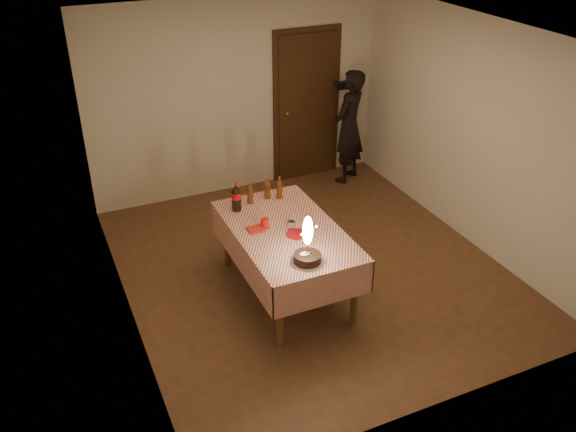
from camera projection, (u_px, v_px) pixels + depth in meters
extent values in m
cube|color=brown|center=(311.00, 268.00, 6.85)|extent=(4.00, 4.50, 0.01)
cube|color=beige|center=(238.00, 98.00, 8.00)|extent=(4.00, 0.04, 2.60)
cube|color=beige|center=(449.00, 279.00, 4.43)|extent=(4.00, 0.04, 2.60)
cube|color=beige|center=(115.00, 199.00, 5.50)|extent=(0.04, 4.50, 2.60)
cube|color=beige|center=(471.00, 132.00, 6.93)|extent=(0.04, 4.50, 2.60)
cube|color=silver|center=(316.00, 32.00, 5.58)|extent=(4.00, 4.50, 0.04)
cube|color=#472814|center=(307.00, 108.00, 8.47)|extent=(0.85, 0.05, 2.05)
sphere|color=#B28C33|center=(287.00, 114.00, 8.33)|extent=(0.06, 0.06, 0.06)
cube|color=brown|center=(286.00, 232.00, 6.09)|extent=(0.90, 1.60, 0.04)
cylinder|color=brown|center=(280.00, 315.00, 5.55)|extent=(0.07, 0.07, 0.72)
cylinder|color=brown|center=(355.00, 294.00, 5.83)|extent=(0.07, 0.07, 0.72)
cylinder|color=brown|center=(227.00, 237.00, 6.73)|extent=(0.07, 0.07, 0.72)
cylinder|color=brown|center=(291.00, 223.00, 7.01)|extent=(0.07, 0.07, 0.72)
cube|color=beige|center=(286.00, 230.00, 6.08)|extent=(1.02, 1.72, 0.01)
cube|color=beige|center=(324.00, 290.00, 5.49)|extent=(1.02, 0.01, 0.34)
cube|color=beige|center=(255.00, 208.00, 6.84)|extent=(1.02, 0.01, 0.34)
cube|color=beige|center=(239.00, 256.00, 5.99)|extent=(0.01, 1.72, 0.34)
cube|color=beige|center=(330.00, 234.00, 6.34)|extent=(0.01, 1.72, 0.34)
cylinder|color=white|center=(307.00, 261.00, 5.56)|extent=(0.32, 0.32, 0.01)
cylinder|color=black|center=(307.00, 258.00, 5.54)|extent=(0.25, 0.25, 0.08)
cylinder|color=white|center=(305.00, 254.00, 5.53)|extent=(0.07, 0.07, 0.00)
sphere|color=red|center=(311.00, 253.00, 5.52)|extent=(0.02, 0.02, 0.02)
cube|color=#19721E|center=(313.00, 254.00, 5.52)|extent=(0.02, 0.01, 0.00)
cube|color=#19721E|center=(311.00, 255.00, 5.51)|extent=(0.01, 0.02, 0.00)
cylinder|color=#262628|center=(307.00, 249.00, 5.49)|extent=(0.01, 0.01, 0.12)
ellipsoid|color=#FFF2BF|center=(308.00, 231.00, 5.40)|extent=(0.09, 0.09, 0.29)
sphere|color=white|center=(308.00, 241.00, 5.45)|extent=(0.04, 0.04, 0.04)
cylinder|color=#AB0B14|center=(297.00, 234.00, 5.98)|extent=(0.22, 0.22, 0.01)
cylinder|color=#B21A0C|center=(265.00, 223.00, 6.07)|extent=(0.08, 0.08, 0.10)
cylinder|color=white|center=(292.00, 225.00, 6.05)|extent=(0.07, 0.07, 0.09)
cube|color=red|center=(256.00, 230.00, 6.05)|extent=(0.15, 0.15, 0.02)
cylinder|color=black|center=(236.00, 201.00, 6.37)|extent=(0.10, 0.10, 0.22)
cylinder|color=red|center=(236.00, 196.00, 6.34)|extent=(0.10, 0.10, 0.07)
cone|color=black|center=(236.00, 188.00, 6.29)|extent=(0.10, 0.10, 0.08)
cylinder|color=red|center=(236.00, 184.00, 6.27)|extent=(0.03, 0.03, 0.02)
cylinder|color=#58290F|center=(250.00, 195.00, 6.51)|extent=(0.06, 0.06, 0.18)
cone|color=#58290F|center=(250.00, 185.00, 6.46)|extent=(0.06, 0.06, 0.06)
cylinder|color=olive|center=(250.00, 182.00, 6.44)|extent=(0.02, 0.02, 0.02)
cylinder|color=#58290F|center=(279.00, 190.00, 6.62)|extent=(0.06, 0.06, 0.18)
cone|color=#58290F|center=(279.00, 180.00, 6.56)|extent=(0.06, 0.06, 0.06)
cylinder|color=olive|center=(279.00, 178.00, 6.54)|extent=(0.02, 0.02, 0.02)
cylinder|color=#58290F|center=(267.00, 190.00, 6.62)|extent=(0.06, 0.06, 0.18)
cone|color=#58290F|center=(267.00, 180.00, 6.56)|extent=(0.06, 0.06, 0.06)
cylinder|color=olive|center=(267.00, 177.00, 6.54)|extent=(0.02, 0.02, 0.02)
imported|color=black|center=(349.00, 127.00, 8.46)|extent=(0.70, 0.65, 1.60)
cube|color=black|center=(342.00, 85.00, 8.24)|extent=(0.16, 0.15, 0.10)
cylinder|color=black|center=(337.00, 84.00, 8.27)|extent=(0.11, 0.11, 0.08)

